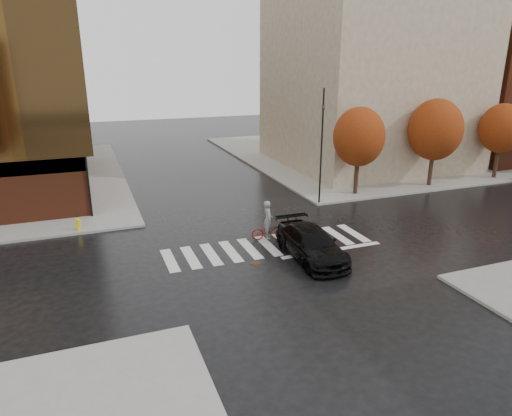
{
  "coord_description": "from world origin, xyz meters",
  "views": [
    {
      "loc": [
        -8.99,
        -21.21,
        9.87
      ],
      "look_at": [
        -0.41,
        1.37,
        2.0
      ],
      "focal_mm": 32.0,
      "sensor_mm": 36.0,
      "label": 1
    }
  ],
  "objects_px": {
    "cyclist": "(269,227)",
    "traffic_light_nw": "(85,158)",
    "traffic_light_ne": "(322,138)",
    "fire_hydrant": "(78,223)",
    "sedan": "(311,244)"
  },
  "relations": [
    {
      "from": "sedan",
      "to": "traffic_light_ne",
      "type": "distance_m",
      "value": 10.24
    },
    {
      "from": "sedan",
      "to": "traffic_light_ne",
      "type": "bearing_deg",
      "value": 60.14
    },
    {
      "from": "cyclist",
      "to": "traffic_light_ne",
      "type": "height_order",
      "value": "traffic_light_ne"
    },
    {
      "from": "traffic_light_ne",
      "to": "fire_hydrant",
      "type": "height_order",
      "value": "traffic_light_ne"
    },
    {
      "from": "cyclist",
      "to": "traffic_light_ne",
      "type": "bearing_deg",
      "value": -36.14
    },
    {
      "from": "cyclist",
      "to": "traffic_light_nw",
      "type": "height_order",
      "value": "traffic_light_nw"
    },
    {
      "from": "traffic_light_nw",
      "to": "traffic_light_ne",
      "type": "distance_m",
      "value": 15.54
    },
    {
      "from": "cyclist",
      "to": "traffic_light_ne",
      "type": "distance_m",
      "value": 8.69
    },
    {
      "from": "sedan",
      "to": "cyclist",
      "type": "height_order",
      "value": "cyclist"
    },
    {
      "from": "sedan",
      "to": "traffic_light_nw",
      "type": "distance_m",
      "value": 15.29
    },
    {
      "from": "cyclist",
      "to": "traffic_light_nw",
      "type": "bearing_deg",
      "value": 65.1
    },
    {
      "from": "cyclist",
      "to": "traffic_light_nw",
      "type": "distance_m",
      "value": 12.45
    },
    {
      "from": "sedan",
      "to": "traffic_light_ne",
      "type": "height_order",
      "value": "traffic_light_ne"
    },
    {
      "from": "traffic_light_ne",
      "to": "fire_hydrant",
      "type": "bearing_deg",
      "value": 0.13
    },
    {
      "from": "traffic_light_ne",
      "to": "cyclist",
      "type": "bearing_deg",
      "value": 40.72
    }
  ]
}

